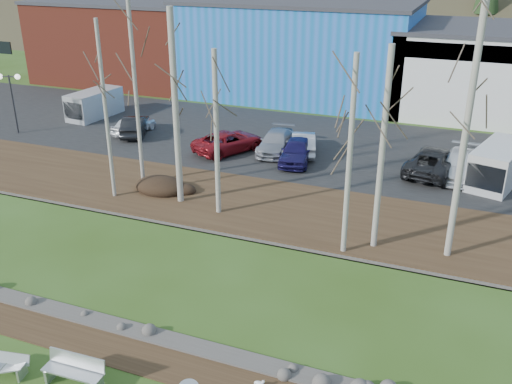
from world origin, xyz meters
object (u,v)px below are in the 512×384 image
at_px(bench_intact, 74,370).
at_px(car_7, 460,165).
at_px(car_5, 303,143).
at_px(car_6, 435,161).
at_px(seagull, 259,384).
at_px(van_white, 498,166).
at_px(car_1, 135,125).
at_px(car_3, 276,142).
at_px(car_2, 229,141).
at_px(car_4, 297,151).
at_px(street_lamp, 10,87).
at_px(van_grey, 93,105).
at_px(bench_damaged, 3,364).
at_px(car_0, 133,124).

relative_size(bench_intact, car_7, 0.40).
relative_size(car_5, car_6, 0.78).
bearing_deg(seagull, van_white, 50.35).
distance_m(bench_intact, van_white, 25.02).
bearing_deg(car_1, car_3, 158.37).
xyz_separation_m(bench_intact, car_2, (-4.33, 21.41, 0.33)).
bearing_deg(car_4, car_5, 86.46).
distance_m(car_5, car_6, 8.33).
bearing_deg(street_lamp, van_white, -13.46).
relative_size(car_2, car_5, 1.16).
height_order(seagull, street_lamp, street_lamp).
bearing_deg(car_1, street_lamp, -4.26).
xyz_separation_m(bench_intact, car_3, (-1.46, 22.52, 0.31)).
bearing_deg(car_5, bench_intact, 71.43).
bearing_deg(car_3, street_lamp, -176.69).
height_order(car_5, van_white, van_white).
distance_m(car_3, van_white, 13.48).
xyz_separation_m(car_3, car_6, (10.04, -0.18, 0.10)).
bearing_deg(seagull, car_4, 83.18).
xyz_separation_m(car_1, car_7, (22.07, 0.13, 0.03)).
xyz_separation_m(car_2, van_white, (16.34, 0.53, 0.41)).
relative_size(bench_intact, car_1, 0.48).
xyz_separation_m(bench_intact, van_grey, (-17.56, 24.89, 0.67)).
bearing_deg(car_4, bench_intact, -98.96).
bearing_deg(street_lamp, car_3, -8.58).
xyz_separation_m(car_3, car_4, (1.87, -1.37, 0.08)).
xyz_separation_m(street_lamp, car_2, (15.86, 1.94, -2.67)).
distance_m(seagull, street_lamp, 31.21).
xyz_separation_m(bench_damaged, car_7, (12.43, 22.86, 0.50)).
height_order(bench_damaged, car_5, car_5).
height_order(car_1, car_7, car_7).
relative_size(bench_damaged, car_5, 0.40).
height_order(car_0, van_grey, van_grey).
bearing_deg(car_7, bench_damaged, -114.76).
relative_size(seagull, car_5, 0.09).
xyz_separation_m(car_6, car_7, (1.43, 0.04, -0.04)).
bearing_deg(car_0, car_4, 178.35).
relative_size(car_2, car_6, 0.90).
bearing_deg(car_7, car_1, -175.89).
height_order(car_0, car_5, car_5).
bearing_deg(van_white, street_lamp, -160.11).
distance_m(car_1, car_4, 12.51).
bearing_deg(van_grey, seagull, -39.50).
bearing_deg(seagull, car_3, 87.05).
xyz_separation_m(seagull, car_5, (-5.13, 21.00, 0.69)).
relative_size(car_5, van_grey, 0.88).
xyz_separation_m(bench_intact, street_lamp, (-20.19, 19.47, 3.00)).
relative_size(bench_damaged, seagull, 4.51).
height_order(car_3, car_7, car_7).
relative_size(bench_intact, van_white, 0.37).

